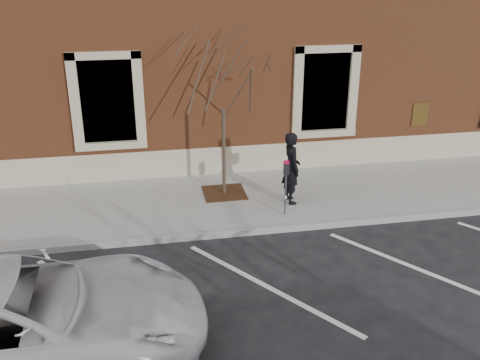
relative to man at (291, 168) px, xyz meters
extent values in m
plane|color=#28282B|center=(-1.42, -1.24, -1.06)|extent=(120.00, 120.00, 0.00)
cube|color=#AEABA3|center=(-1.42, 0.51, -0.99)|extent=(40.00, 3.50, 0.15)
cube|color=#9E9E99|center=(-1.42, -1.29, -0.99)|extent=(40.00, 0.12, 0.15)
cube|color=brown|center=(-1.42, 6.51, 2.94)|extent=(40.00, 8.50, 8.00)
cube|color=#B5A88A|center=(-1.42, 2.29, -0.51)|extent=(40.00, 0.06, 0.80)
cube|color=black|center=(-4.42, 2.41, 1.34)|extent=(1.40, 0.30, 2.20)
cube|color=#B5A88A|center=(-4.42, 2.24, 0.14)|extent=(1.90, 0.20, 0.20)
cube|color=black|center=(1.58, 2.41, 1.34)|extent=(1.40, 0.30, 2.20)
cube|color=#B5A88A|center=(1.58, 2.24, 0.14)|extent=(1.90, 0.20, 0.20)
imported|color=black|center=(0.00, 0.00, 0.00)|extent=(0.47, 0.68, 1.82)
cylinder|color=#595B60|center=(-0.34, -0.71, -0.39)|extent=(0.05, 0.05, 1.04)
cube|color=black|center=(-0.34, -0.71, 0.27)|extent=(0.12, 0.09, 0.27)
cube|color=red|center=(-0.34, -0.71, 0.43)|extent=(0.11, 0.09, 0.06)
cube|color=white|center=(-0.34, -0.75, -0.44)|extent=(0.05, 0.00, 0.07)
cube|color=#422D15|center=(-1.56, 0.83, -0.90)|extent=(1.09, 1.09, 0.03)
cylinder|color=#3F3126|center=(-1.56, 0.83, 0.24)|extent=(0.09, 0.09, 2.30)
imported|color=#BABCBE|center=(-5.75, -4.86, -0.23)|extent=(6.04, 2.87, 1.66)
camera|label=1|loc=(-3.56, -11.93, 4.72)|focal=40.00mm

